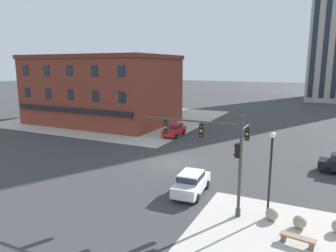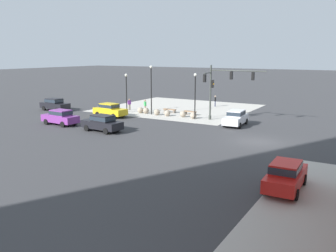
{
  "view_description": "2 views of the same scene",
  "coord_description": "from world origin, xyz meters",
  "px_view_note": "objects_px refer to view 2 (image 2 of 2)",
  "views": [
    {
      "loc": [
        12.26,
        -26.36,
        9.39
      ],
      "look_at": [
        -0.48,
        -0.19,
        3.68
      ],
      "focal_mm": 33.11,
      "sensor_mm": 36.0,
      "label": 1
    },
    {
      "loc": [
        -9.13,
        31.26,
        7.73
      ],
      "look_at": [
        1.52,
        13.25,
        3.55
      ],
      "focal_mm": 38.68,
      "sensor_mm": 36.0,
      "label": 2
    }
  ],
  "objects_px": {
    "bollard_sphere_curb_a": "(193,115)",
    "bollard_sphere_curb_e": "(146,111)",
    "pedestrian_at_curb": "(145,105)",
    "car_cross_westbound": "(102,122)",
    "pedestrian_near_bench": "(215,100)",
    "car_main_southbound_near": "(286,175)",
    "bench_near_signal": "(190,112)",
    "street_lamp_corner_far": "(126,88)",
    "bollard_sphere_curb_b": "(183,114)",
    "bollard_sphere_curb_c": "(167,113)",
    "street_lamp_corner_near": "(195,91)",
    "car_cross_eastbound": "(55,104)",
    "car_main_northbound_far": "(110,110)",
    "bollard_sphere_curb_f": "(140,110)",
    "bench_mid_block": "(170,110)",
    "car_main_northbound_near": "(236,117)",
    "traffic_signal_main": "(220,85)",
    "pedestrian_walking_east": "(129,104)",
    "street_lamp_mid_sidewalk": "(151,85)",
    "car_main_southbound_far": "(60,117)",
    "bollard_sphere_curb_d": "(157,112)"
  },
  "relations": [
    {
      "from": "bollard_sphere_curb_a",
      "to": "bollard_sphere_curb_e",
      "type": "bearing_deg",
      "value": -1.97
    },
    {
      "from": "pedestrian_at_curb",
      "to": "car_cross_westbound",
      "type": "distance_m",
      "value": 13.2
    },
    {
      "from": "pedestrian_near_bench",
      "to": "car_main_southbound_near",
      "type": "relative_size",
      "value": 0.37
    },
    {
      "from": "bench_near_signal",
      "to": "street_lamp_corner_far",
      "type": "bearing_deg",
      "value": 16.33
    },
    {
      "from": "bollard_sphere_curb_b",
      "to": "bollard_sphere_curb_c",
      "type": "distance_m",
      "value": 2.08
    },
    {
      "from": "street_lamp_corner_near",
      "to": "car_cross_eastbound",
      "type": "xyz_separation_m",
      "value": [
        19.76,
        3.88,
        -2.52
      ]
    },
    {
      "from": "bollard_sphere_curb_e",
      "to": "bollard_sphere_curb_a",
      "type": "bearing_deg",
      "value": 178.03
    },
    {
      "from": "bollard_sphere_curb_c",
      "to": "car_main_northbound_far",
      "type": "height_order",
      "value": "car_main_northbound_far"
    },
    {
      "from": "bollard_sphere_curb_f",
      "to": "street_lamp_corner_near",
      "type": "distance_m",
      "value": 8.82
    },
    {
      "from": "bench_mid_block",
      "to": "car_main_southbound_near",
      "type": "xyz_separation_m",
      "value": [
        -19.95,
        20.87,
        0.59
      ]
    },
    {
      "from": "pedestrian_near_bench",
      "to": "car_main_northbound_near",
      "type": "height_order",
      "value": "car_main_northbound_near"
    },
    {
      "from": "traffic_signal_main",
      "to": "car_main_southbound_near",
      "type": "relative_size",
      "value": 1.51
    },
    {
      "from": "bollard_sphere_curb_a",
      "to": "bollard_sphere_curb_c",
      "type": "distance_m",
      "value": 3.64
    },
    {
      "from": "bollard_sphere_curb_b",
      "to": "street_lamp_corner_far",
      "type": "height_order",
      "value": "street_lamp_corner_far"
    },
    {
      "from": "pedestrian_at_curb",
      "to": "street_lamp_corner_near",
      "type": "bearing_deg",
      "value": 169.1
    },
    {
      "from": "bench_near_signal",
      "to": "pedestrian_walking_east",
      "type": "height_order",
      "value": "pedestrian_walking_east"
    },
    {
      "from": "car_main_southbound_near",
      "to": "street_lamp_corner_near",
      "type": "bearing_deg",
      "value": -50.75
    },
    {
      "from": "street_lamp_mid_sidewalk",
      "to": "car_main_southbound_near",
      "type": "relative_size",
      "value": 1.41
    },
    {
      "from": "car_main_southbound_far",
      "to": "pedestrian_walking_east",
      "type": "bearing_deg",
      "value": -90.43
    },
    {
      "from": "bollard_sphere_curb_d",
      "to": "car_cross_eastbound",
      "type": "height_order",
      "value": "car_cross_eastbound"
    },
    {
      "from": "bollard_sphere_curb_d",
      "to": "car_cross_eastbound",
      "type": "distance_m",
      "value": 14.84
    },
    {
      "from": "bollard_sphere_curb_b",
      "to": "pedestrian_walking_east",
      "type": "height_order",
      "value": "pedestrian_walking_east"
    },
    {
      "from": "pedestrian_walking_east",
      "to": "car_main_southbound_far",
      "type": "relative_size",
      "value": 0.36
    },
    {
      "from": "bench_mid_block",
      "to": "car_cross_westbound",
      "type": "relative_size",
      "value": 0.4
    },
    {
      "from": "bollard_sphere_curb_f",
      "to": "car_main_southbound_far",
      "type": "distance_m",
      "value": 11.62
    },
    {
      "from": "bollard_sphere_curb_b",
      "to": "bench_mid_block",
      "type": "relative_size",
      "value": 0.43
    },
    {
      "from": "bollard_sphere_curb_c",
      "to": "street_lamp_mid_sidewalk",
      "type": "relative_size",
      "value": 0.12
    },
    {
      "from": "pedestrian_near_bench",
      "to": "bench_near_signal",
      "type": "bearing_deg",
      "value": 91.37
    },
    {
      "from": "bollard_sphere_curb_c",
      "to": "bollard_sphere_curb_e",
      "type": "distance_m",
      "value": 3.49
    },
    {
      "from": "bollard_sphere_curb_c",
      "to": "street_lamp_corner_far",
      "type": "distance_m",
      "value": 6.91
    },
    {
      "from": "pedestrian_at_curb",
      "to": "bollard_sphere_curb_a",
      "type": "bearing_deg",
      "value": 170.27
    },
    {
      "from": "traffic_signal_main",
      "to": "pedestrian_at_curb",
      "type": "distance_m",
      "value": 11.83
    },
    {
      "from": "street_lamp_corner_near",
      "to": "car_cross_westbound",
      "type": "height_order",
      "value": "street_lamp_corner_near"
    },
    {
      "from": "bollard_sphere_curb_b",
      "to": "car_main_southbound_far",
      "type": "distance_m",
      "value": 14.69
    },
    {
      "from": "traffic_signal_main",
      "to": "car_cross_westbound",
      "type": "relative_size",
      "value": 1.49
    },
    {
      "from": "bollard_sphere_curb_e",
      "to": "car_cross_westbound",
      "type": "height_order",
      "value": "car_cross_westbound"
    },
    {
      "from": "bench_mid_block",
      "to": "car_main_northbound_far",
      "type": "relative_size",
      "value": 0.4
    },
    {
      "from": "bollard_sphere_curb_c",
      "to": "bollard_sphere_curb_f",
      "type": "distance_m",
      "value": 4.34
    },
    {
      "from": "car_main_northbound_near",
      "to": "car_cross_eastbound",
      "type": "distance_m",
      "value": 25.56
    },
    {
      "from": "bench_mid_block",
      "to": "car_main_northbound_far",
      "type": "height_order",
      "value": "car_main_northbound_far"
    },
    {
      "from": "street_lamp_mid_sidewalk",
      "to": "bollard_sphere_curb_a",
      "type": "bearing_deg",
      "value": 179.52
    },
    {
      "from": "street_lamp_mid_sidewalk",
      "to": "bollard_sphere_curb_c",
      "type": "bearing_deg",
      "value": 176.67
    },
    {
      "from": "bollard_sphere_curb_c",
      "to": "street_lamp_corner_far",
      "type": "relative_size",
      "value": 0.15
    },
    {
      "from": "street_lamp_mid_sidewalk",
      "to": "car_cross_westbound",
      "type": "xyz_separation_m",
      "value": [
        -1.52,
        11.43,
        -2.95
      ]
    },
    {
      "from": "car_main_southbound_far",
      "to": "bollard_sphere_curb_f",
      "type": "bearing_deg",
      "value": -104.74
    },
    {
      "from": "bench_mid_block",
      "to": "bollard_sphere_curb_f",
      "type": "bearing_deg",
      "value": 35.67
    },
    {
      "from": "car_main_southbound_far",
      "to": "car_cross_eastbound",
      "type": "distance_m",
      "value": 11.01
    },
    {
      "from": "traffic_signal_main",
      "to": "car_cross_westbound",
      "type": "bearing_deg",
      "value": 55.71
    },
    {
      "from": "pedestrian_at_curb",
      "to": "street_lamp_corner_far",
      "type": "height_order",
      "value": "street_lamp_corner_far"
    },
    {
      "from": "bench_near_signal",
      "to": "car_main_northbound_far",
      "type": "xyz_separation_m",
      "value": [
        7.95,
        6.43,
        0.59
      ]
    }
  ]
}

